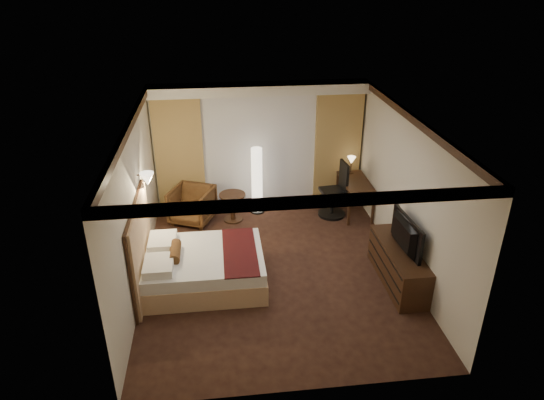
{
  "coord_description": "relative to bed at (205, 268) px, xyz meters",
  "views": [
    {
      "loc": [
        -0.89,
        -7.11,
        4.86
      ],
      "look_at": [
        0.0,
        0.4,
        1.15
      ],
      "focal_mm": 32.0,
      "sensor_mm": 36.0,
      "label": 1
    }
  ],
  "objects": [
    {
      "name": "bed",
      "position": [
        0.0,
        0.0,
        0.0
      ],
      "size": [
        1.96,
        1.53,
        0.57
      ],
      "primitive_type": null,
      "color": "white",
      "rests_on": "floor"
    },
    {
      "name": "left_wall",
      "position": [
        -1.04,
        0.28,
        1.06
      ],
      "size": [
        0.02,
        5.5,
        2.7
      ],
      "primitive_type": "cube",
      "color": "beige",
      "rests_on": "floor"
    },
    {
      "name": "floor_lamp",
      "position": [
        1.1,
        2.49,
        0.45
      ],
      "size": [
        0.31,
        0.31,
        1.47
      ],
      "primitive_type": null,
      "color": "white",
      "rests_on": "floor"
    },
    {
      "name": "desk",
      "position": [
        3.16,
        2.19,
        0.09
      ],
      "size": [
        0.55,
        1.14,
        0.75
      ],
      "primitive_type": null,
      "color": "black",
      "rests_on": "floor"
    },
    {
      "name": "curtain_right_drape",
      "position": [
        2.91,
        2.89,
        0.96
      ],
      "size": [
        1.0,
        0.14,
        2.45
      ],
      "primitive_type": "cube",
      "color": "tan",
      "rests_on": "back_wall"
    },
    {
      "name": "back_wall",
      "position": [
        1.21,
        3.03,
        1.06
      ],
      "size": [
        4.5,
        0.02,
        2.7
      ],
      "primitive_type": "cube",
      "color": "beige",
      "rests_on": "floor"
    },
    {
      "name": "dresser",
      "position": [
        3.21,
        -0.35,
        0.04
      ],
      "size": [
        0.5,
        1.67,
        0.65
      ],
      "primitive_type": null,
      "color": "black",
      "rests_on": "floor"
    },
    {
      "name": "ceiling",
      "position": [
        1.21,
        0.28,
        2.41
      ],
      "size": [
        4.5,
        5.5,
        0.01
      ],
      "primitive_type": "cube",
      "color": "white",
      "rests_on": "back_wall"
    },
    {
      "name": "office_chair",
      "position": [
        2.67,
        2.14,
        0.31
      ],
      "size": [
        0.63,
        0.63,
        1.2
      ],
      "primitive_type": null,
      "rotation": [
        0.0,
        0.0,
        0.09
      ],
      "color": "black",
      "rests_on": "floor"
    },
    {
      "name": "armchair",
      "position": [
        -0.27,
        2.21,
        0.12
      ],
      "size": [
        1.03,
        1.0,
        0.82
      ],
      "primitive_type": "imported",
      "rotation": [
        0.0,
        0.0,
        -0.4
      ],
      "color": "#432914",
      "rests_on": "floor"
    },
    {
      "name": "floor",
      "position": [
        1.21,
        0.28,
        -0.29
      ],
      "size": [
        4.5,
        5.5,
        0.01
      ],
      "primitive_type": "cube",
      "color": "black",
      "rests_on": "ground"
    },
    {
      "name": "desk_lamp",
      "position": [
        3.16,
        2.61,
        0.63
      ],
      "size": [
        0.18,
        0.18,
        0.34
      ],
      "primitive_type": null,
      "color": "#FFD899",
      "rests_on": "desk"
    },
    {
      "name": "crown_molding",
      "position": [
        1.21,
        0.28,
        2.35
      ],
      "size": [
        4.5,
        5.5,
        0.12
      ],
      "primitive_type": null,
      "color": "black",
      "rests_on": "ceiling"
    },
    {
      "name": "curtain_sheer",
      "position": [
        1.21,
        2.95,
        0.96
      ],
      "size": [
        2.48,
        0.04,
        2.45
      ],
      "primitive_type": "cube",
      "color": "silver",
      "rests_on": "back_wall"
    },
    {
      "name": "wall_sconce",
      "position": [
        -0.88,
        0.77,
        1.33
      ],
      "size": [
        0.24,
        0.24,
        0.24
      ],
      "primitive_type": null,
      "color": "white",
      "rests_on": "left_wall"
    },
    {
      "name": "soffit",
      "position": [
        1.21,
        2.78,
        2.31
      ],
      "size": [
        4.5,
        0.5,
        0.2
      ],
      "primitive_type": "cube",
      "color": "white",
      "rests_on": "ceiling"
    },
    {
      "name": "headboard",
      "position": [
        -0.99,
        -0.0,
        0.46
      ],
      "size": [
        0.12,
        1.83,
        1.5
      ],
      "primitive_type": null,
      "color": "tan",
      "rests_on": "floor"
    },
    {
      "name": "side_table",
      "position": [
        0.56,
        2.16,
        0.01
      ],
      "size": [
        0.55,
        0.55,
        0.6
      ],
      "primitive_type": null,
      "color": "black",
      "rests_on": "floor"
    },
    {
      "name": "right_wall",
      "position": [
        3.46,
        0.28,
        1.06
      ],
      "size": [
        0.02,
        5.5,
        2.7
      ],
      "primitive_type": "cube",
      "color": "beige",
      "rests_on": "floor"
    },
    {
      "name": "television",
      "position": [
        3.18,
        -0.35,
        0.67
      ],
      "size": [
        0.67,
        1.1,
        0.14
      ],
      "primitive_type": "imported",
      "rotation": [
        0.0,
        0.0,
        1.63
      ],
      "color": "black",
      "rests_on": "dresser"
    },
    {
      "name": "curtain_left_drape",
      "position": [
        -0.49,
        2.89,
        0.96
      ],
      "size": [
        1.0,
        0.14,
        2.45
      ],
      "primitive_type": "cube",
      "color": "tan",
      "rests_on": "back_wall"
    }
  ]
}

